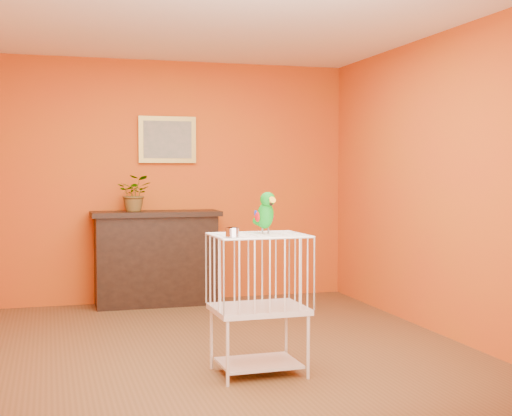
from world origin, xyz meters
name	(u,v)px	position (x,y,z in m)	size (l,w,h in m)	color
ground	(214,350)	(0.00, 0.00, 0.00)	(4.50, 4.50, 0.00)	brown
room_shell	(213,149)	(0.00, 0.00, 1.58)	(4.50, 4.50, 4.50)	#CC4313
console_cabinet	(156,258)	(-0.16, 2.02, 0.50)	(1.34, 0.48, 0.99)	black
potted_plant	(135,197)	(-0.37, 2.00, 1.14)	(0.34, 0.38, 0.29)	#26722D
framed_picture	(167,140)	(0.00, 2.22, 1.75)	(0.62, 0.04, 0.50)	gold
birdcage	(259,302)	(0.15, -0.74, 0.51)	(0.64, 0.50, 0.97)	silver
feed_cup	(232,232)	(-0.08, -0.91, 1.01)	(0.09, 0.09, 0.06)	silver
parrot	(266,212)	(0.22, -0.69, 1.13)	(0.15, 0.27, 0.30)	#59544C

